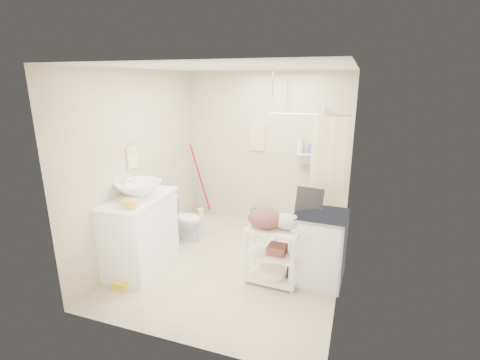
# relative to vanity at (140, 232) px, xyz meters

# --- Properties ---
(floor) EXTENTS (3.20, 3.20, 0.00)m
(floor) POSITION_rel_vanity_xyz_m (1.16, 0.47, -0.50)
(floor) COLOR beige
(floor) RESTS_ON ground
(ceiling) EXTENTS (2.80, 3.20, 0.04)m
(ceiling) POSITION_rel_vanity_xyz_m (1.16, 0.47, 2.10)
(ceiling) COLOR silver
(ceiling) RESTS_ON ground
(wall_back) EXTENTS (2.80, 0.04, 2.60)m
(wall_back) POSITION_rel_vanity_xyz_m (1.16, 2.07, 0.80)
(wall_back) COLOR beige
(wall_back) RESTS_ON ground
(wall_front) EXTENTS (2.80, 0.04, 2.60)m
(wall_front) POSITION_rel_vanity_xyz_m (1.16, -1.13, 0.80)
(wall_front) COLOR beige
(wall_front) RESTS_ON ground
(wall_left) EXTENTS (0.04, 3.20, 2.60)m
(wall_left) POSITION_rel_vanity_xyz_m (-0.24, 0.47, 0.80)
(wall_left) COLOR beige
(wall_left) RESTS_ON ground
(wall_right) EXTENTS (0.04, 3.20, 2.60)m
(wall_right) POSITION_rel_vanity_xyz_m (2.56, 0.47, 0.80)
(wall_right) COLOR beige
(wall_right) RESTS_ON ground
(vanity) EXTENTS (0.71, 1.17, 0.99)m
(vanity) POSITION_rel_vanity_xyz_m (0.00, 0.00, 0.00)
(vanity) COLOR white
(vanity) RESTS_ON ground
(sink) EXTENTS (0.75, 0.75, 0.20)m
(sink) POSITION_rel_vanity_xyz_m (0.01, 0.03, 0.60)
(sink) COLOR white
(sink) RESTS_ON vanity
(counter_basket) EXTENTS (0.20, 0.16, 0.10)m
(counter_basket) POSITION_rel_vanity_xyz_m (0.15, -0.35, 0.54)
(counter_basket) COLOR gold
(counter_basket) RESTS_ON vanity
(floor_basket) EXTENTS (0.27, 0.22, 0.13)m
(floor_basket) POSITION_rel_vanity_xyz_m (0.07, -0.55, -0.43)
(floor_basket) COLOR yellow
(floor_basket) RESTS_ON ground
(toilet) EXTENTS (0.68, 0.43, 0.67)m
(toilet) POSITION_rel_vanity_xyz_m (0.12, 0.95, -0.16)
(toilet) COLOR silver
(toilet) RESTS_ON ground
(mop) EXTENTS (0.17, 0.17, 1.36)m
(mop) POSITION_rel_vanity_xyz_m (-0.05, 1.94, 0.18)
(mop) COLOR #AA1308
(mop) RESTS_ON ground
(potted_plant_a) EXTENTS (0.18, 0.13, 0.32)m
(potted_plant_a) POSITION_rel_vanity_xyz_m (1.03, 1.84, -0.34)
(potted_plant_a) COLOR brown
(potted_plant_a) RESTS_ON ground
(potted_plant_b) EXTENTS (0.23, 0.20, 0.35)m
(potted_plant_b) POSITION_rel_vanity_xyz_m (1.21, 1.84, -0.32)
(potted_plant_b) COLOR brown
(potted_plant_b) RESTS_ON ground
(hanging_towel) EXTENTS (0.28, 0.03, 0.42)m
(hanging_towel) POSITION_rel_vanity_xyz_m (1.01, 2.05, 1.00)
(hanging_towel) COLOR #CCB98B
(hanging_towel) RESTS_ON wall_back
(towel_ring) EXTENTS (0.04, 0.22, 0.34)m
(towel_ring) POSITION_rel_vanity_xyz_m (-0.22, 0.27, 0.97)
(towel_ring) COLOR #F1E195
(towel_ring) RESTS_ON wall_left
(tp_holder) EXTENTS (0.08, 0.12, 0.14)m
(tp_holder) POSITION_rel_vanity_xyz_m (-0.20, 0.52, 0.22)
(tp_holder) COLOR white
(tp_holder) RESTS_ON wall_left
(shower) EXTENTS (1.10, 1.10, 2.10)m
(shower) POSITION_rel_vanity_xyz_m (2.01, 1.52, 0.55)
(shower) COLOR silver
(shower) RESTS_ON ground
(shampoo_bottle_a) EXTENTS (0.11, 0.11, 0.27)m
(shampoo_bottle_a) POSITION_rel_vanity_xyz_m (1.75, 1.98, 0.96)
(shampoo_bottle_a) COLOR silver
(shampoo_bottle_a) RESTS_ON shower
(shampoo_bottle_b) EXTENTS (0.07, 0.08, 0.16)m
(shampoo_bottle_b) POSITION_rel_vanity_xyz_m (1.91, 1.99, 0.90)
(shampoo_bottle_b) COLOR #3C5CAE
(shampoo_bottle_b) RESTS_ON shower
(washing_machine) EXTENTS (0.64, 0.66, 0.89)m
(washing_machine) POSITION_rel_vanity_xyz_m (2.30, 0.46, -0.05)
(washing_machine) COLOR silver
(washing_machine) RESTS_ON ground
(laundry_rack) EXTENTS (0.66, 0.41, 0.88)m
(laundry_rack) POSITION_rel_vanity_xyz_m (1.77, 0.20, -0.06)
(laundry_rack) COLOR #EFE5D0
(laundry_rack) RESTS_ON ground
(ironing_board) EXTENTS (0.36, 0.20, 1.21)m
(ironing_board) POSITION_rel_vanity_xyz_m (2.11, 0.46, 0.11)
(ironing_board) COLOR black
(ironing_board) RESTS_ON ground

